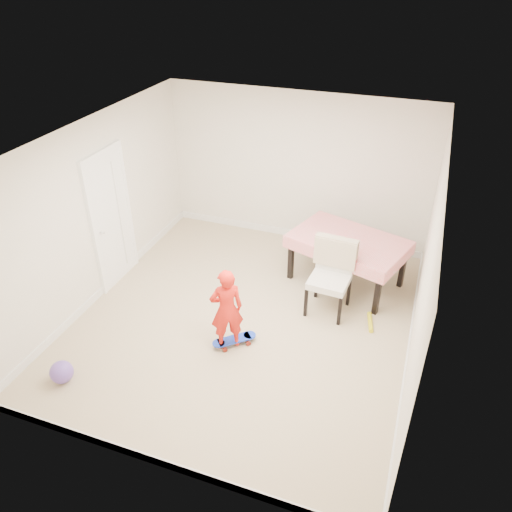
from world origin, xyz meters
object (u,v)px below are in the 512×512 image
(dining_chair, at_px, (329,279))
(skateboard, at_px, (234,341))
(balloon, at_px, (62,372))
(dining_table, at_px, (346,261))
(child, at_px, (227,311))

(dining_chair, distance_m, skateboard, 1.58)
(skateboard, bearing_deg, balloon, 175.98)
(dining_table, height_order, balloon, dining_table)
(dining_chair, relative_size, balloon, 3.90)
(dining_table, bearing_deg, child, -101.96)
(dining_table, distance_m, balloon, 4.28)
(dining_table, bearing_deg, balloon, -112.82)
(dining_table, xyz_separation_m, balloon, (-2.80, -3.23, -0.25))
(dining_table, bearing_deg, dining_chair, -79.01)
(dining_chair, distance_m, balloon, 3.66)
(skateboard, relative_size, balloon, 2.14)
(skateboard, distance_m, child, 0.55)
(dining_table, xyz_separation_m, child, (-1.15, -1.99, 0.19))
(dining_chair, xyz_separation_m, balloon, (-2.70, -2.44, -0.41))
(dining_table, height_order, child, child)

